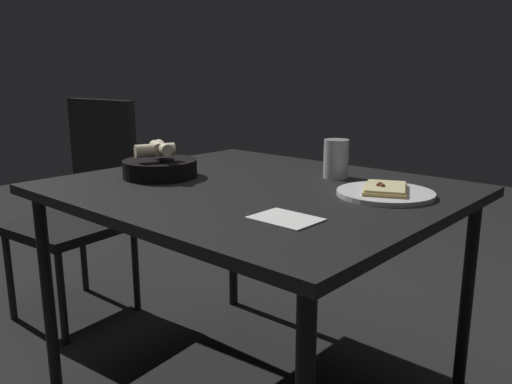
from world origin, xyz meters
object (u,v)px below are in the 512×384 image
object	(u,v)px
pizza_plate	(385,192)
chair_near	(86,198)
bread_basket	(160,166)
beer_glass	(336,161)
dining_table	(254,203)

from	to	relation	value
pizza_plate	chair_near	distance (m)	1.39
bread_basket	chair_near	xyz separation A→B (m)	(0.67, -0.10, -0.24)
bread_basket	beer_glass	size ratio (longest dim) A/B	1.92
dining_table	pizza_plate	size ratio (longest dim) A/B	4.26
pizza_plate	chair_near	xyz separation A→B (m)	(1.36, 0.17, -0.21)
dining_table	bread_basket	xyz separation A→B (m)	(0.32, 0.11, 0.09)
beer_glass	bread_basket	bearing A→B (deg)	41.03
dining_table	bread_basket	distance (m)	0.36
bread_basket	chair_near	size ratio (longest dim) A/B	0.26
pizza_plate	chair_near	bearing A→B (deg)	6.93
chair_near	dining_table	bearing A→B (deg)	-179.03
bread_basket	beer_glass	bearing A→B (deg)	-138.97
pizza_plate	beer_glass	bearing A→B (deg)	-26.29
pizza_plate	beer_glass	distance (m)	0.28
dining_table	beer_glass	size ratio (longest dim) A/B	9.19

